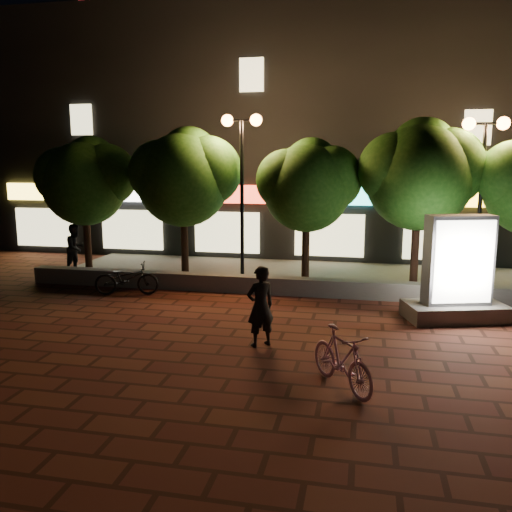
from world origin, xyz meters
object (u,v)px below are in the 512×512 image
(street_lamp_right, at_px, (483,160))
(scooter_pink, at_px, (342,359))
(tree_mid, at_px, (309,182))
(tree_right, at_px, (421,171))
(rider, at_px, (260,306))
(tree_left, at_px, (185,174))
(pedestrian, at_px, (76,248))
(street_lamp_left, at_px, (242,155))
(tree_far_left, at_px, (86,178))
(scooter_parked, at_px, (127,278))
(ad_kiosk, at_px, (457,278))

(street_lamp_right, bearing_deg, scooter_pink, -115.44)
(tree_mid, bearing_deg, street_lamp_right, -3.04)
(tree_right, relative_size, rider, 2.95)
(tree_left, relative_size, street_lamp_right, 0.98)
(tree_mid, relative_size, pedestrian, 2.70)
(tree_right, height_order, pedestrian, tree_right)
(scooter_pink, bearing_deg, pedestrian, 104.92)
(tree_right, xyz_separation_m, street_lamp_right, (1.64, -0.26, 0.33))
(tree_left, height_order, street_lamp_left, street_lamp_left)
(tree_far_left, distance_m, tree_mid, 7.50)
(tree_mid, distance_m, pedestrian, 8.29)
(street_lamp_right, bearing_deg, pedestrian, 179.54)
(rider, bearing_deg, tree_right, -161.26)
(street_lamp_right, bearing_deg, tree_right, 170.90)
(tree_mid, relative_size, scooter_pink, 2.58)
(scooter_pink, xyz_separation_m, pedestrian, (-9.39, 7.51, 0.39))
(scooter_parked, bearing_deg, tree_left, -36.33)
(tree_right, height_order, ad_kiosk, tree_right)
(tree_mid, distance_m, scooter_pink, 8.25)
(tree_mid, bearing_deg, scooter_parked, -153.75)
(tree_far_left, relative_size, ad_kiosk, 1.77)
(scooter_pink, relative_size, rider, 1.02)
(tree_far_left, bearing_deg, scooter_parked, -44.52)
(tree_mid, bearing_deg, ad_kiosk, -37.56)
(rider, bearing_deg, tree_left, -97.59)
(rider, bearing_deg, street_lamp_left, -112.52)
(tree_far_left, distance_m, scooter_parked, 4.50)
(tree_right, xyz_separation_m, scooter_parked, (-8.30, -2.46, -3.08))
(tree_far_left, relative_size, tree_mid, 1.03)
(tree_mid, bearing_deg, pedestrian, -178.85)
(tree_right, xyz_separation_m, street_lamp_left, (-5.36, -0.26, 0.46))
(rider, bearing_deg, scooter_parked, -75.75)
(tree_far_left, xyz_separation_m, street_lamp_right, (12.45, -0.26, 0.60))
(ad_kiosk, relative_size, rider, 1.53)
(scooter_parked, bearing_deg, pedestrian, 37.88)
(ad_kiosk, bearing_deg, scooter_parked, 176.18)
(street_lamp_left, relative_size, scooter_pink, 2.97)
(scooter_pink, bearing_deg, scooter_parked, 104.56)
(ad_kiosk, xyz_separation_m, pedestrian, (-11.94, 2.90, -0.13))
(tree_right, bearing_deg, scooter_pink, -103.76)
(scooter_parked, relative_size, pedestrian, 1.11)
(tree_left, bearing_deg, scooter_parked, -112.06)
(tree_left, bearing_deg, scooter_pink, -54.73)
(street_lamp_left, xyz_separation_m, rider, (1.71, -5.62, -3.17))
(street_lamp_right, relative_size, scooter_parked, 2.69)
(scooter_parked, bearing_deg, tree_far_left, 31.21)
(tree_mid, height_order, rider, tree_mid)
(ad_kiosk, relative_size, scooter_parked, 1.42)
(ad_kiosk, distance_m, scooter_pink, 5.29)
(tree_far_left, height_order, tree_right, tree_right)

